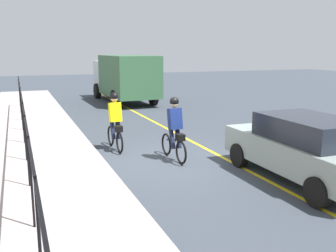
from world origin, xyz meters
TOP-DOWN VIEW (x-y plane):
  - ground_plane at (0.00, 0.00)m, footprint 80.00×80.00m
  - lane_line_centre at (0.00, -1.60)m, footprint 36.00×0.12m
  - sidewalk at (0.00, 3.40)m, footprint 40.00×3.20m
  - iron_fence at (1.00, 3.80)m, footprint 21.95×0.04m
  - cyclist_lead at (1.79, 1.11)m, footprint 1.71×0.37m
  - cyclist_follow at (0.03, -0.18)m, footprint 1.71×0.37m
  - patrol_sedan at (-2.74, -2.42)m, footprint 4.41×1.94m
  - box_truck_background at (12.64, -2.12)m, footprint 6.77×2.69m

SIDE VIEW (x-z plane):
  - ground_plane at x=0.00m, z-range 0.00..0.00m
  - lane_line_centre at x=0.00m, z-range 0.00..0.01m
  - sidewalk at x=0.00m, z-range 0.00..0.15m
  - patrol_sedan at x=-2.74m, z-range 0.03..1.61m
  - cyclist_lead at x=1.79m, z-range 0.00..1.82m
  - cyclist_follow at x=0.03m, z-range 0.00..1.82m
  - iron_fence at x=1.00m, z-range 0.57..2.17m
  - box_truck_background at x=12.64m, z-range 0.16..2.94m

